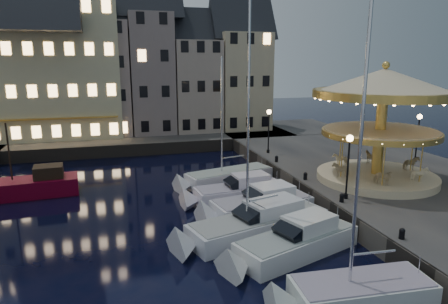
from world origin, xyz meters
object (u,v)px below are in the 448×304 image
object	(u,v)px
streetlamp_b	(349,158)
motorboat_d	(256,206)
motorboat_c	(253,225)
streetlamp_d	(418,131)
bollard_c	(305,176)
streetlamp_c	(269,125)
bollard_a	(402,233)
bollard_d	(277,159)
motorboat_a	(349,295)
carousel	(383,104)
motorboat_f	(223,178)
motorboat_b	(292,244)
motorboat_e	(235,193)
bollard_b	(342,197)
red_fishing_boat	(31,187)

from	to	relation	value
streetlamp_b	motorboat_d	world-z (taller)	streetlamp_b
streetlamp_b	motorboat_d	size ratio (longest dim) A/B	0.54
streetlamp_b	motorboat_c	xyz separation A→B (m)	(-6.67, -1.09, -3.34)
streetlamp_d	bollard_c	size ratio (longest dim) A/B	7.32
streetlamp_c	bollard_a	bearing A→B (deg)	-91.76
bollard_d	streetlamp_c	bearing A→B (deg)	80.27
streetlamp_b	motorboat_a	size ratio (longest dim) A/B	0.36
motorboat_d	carousel	xyz separation A→B (m)	(9.81, 1.13, 6.34)
bollard_d	motorboat_f	world-z (taller)	motorboat_f
motorboat_a	motorboat_d	world-z (taller)	motorboat_a
streetlamp_b	bollard_a	size ratio (longest dim) A/B	7.32
streetlamp_c	motorboat_b	size ratio (longest dim) A/B	0.52
bollard_d	motorboat_e	distance (m)	7.57
streetlamp_c	bollard_a	distance (m)	19.66
streetlamp_c	motorboat_c	distance (m)	16.38
bollard_c	motorboat_c	distance (m)	8.30
bollard_b	carousel	world-z (taller)	carousel
streetlamp_d	motorboat_e	bearing A→B (deg)	-172.65
streetlamp_d	motorboat_f	size ratio (longest dim) A/B	0.37
streetlamp_d	bollard_d	bearing A→B (deg)	165.85
motorboat_f	motorboat_c	bearing A→B (deg)	-95.38
bollard_d	motorboat_f	distance (m)	5.34
streetlamp_c	motorboat_b	xyz separation A→B (m)	(-5.56, -17.39, -3.38)
streetlamp_b	streetlamp_d	distance (m)	13.29
motorboat_f	carousel	world-z (taller)	motorboat_f
motorboat_a	motorboat_b	bearing A→B (deg)	94.93
motorboat_b	streetlamp_d	bearing A→B (deg)	32.86
bollard_d	red_fishing_boat	world-z (taller)	red_fishing_boat
bollard_a	motorboat_e	world-z (taller)	motorboat_e
bollard_a	motorboat_f	world-z (taller)	motorboat_f
bollard_b	carousel	distance (m)	8.10
streetlamp_c	motorboat_f	distance (m)	8.11
bollard_c	motorboat_e	xyz separation A→B (m)	(-5.38, 0.27, -0.96)
bollard_d	red_fishing_boat	bearing A→B (deg)	179.68
streetlamp_d	bollard_a	distance (m)	17.79
bollard_c	red_fishing_boat	xyz separation A→B (m)	(-19.85, 5.61, -0.91)
motorboat_c	motorboat_d	size ratio (longest dim) A/B	1.65
motorboat_a	motorboat_c	bearing A→B (deg)	101.44
streetlamp_d	motorboat_a	world-z (taller)	motorboat_a
streetlamp_d	bollard_b	size ratio (longest dim) A/B	7.32
streetlamp_d	red_fishing_boat	xyz separation A→B (m)	(-31.75, 3.11, -3.33)
streetlamp_d	motorboat_e	xyz separation A→B (m)	(-17.28, -2.23, -3.38)
bollard_b	motorboat_c	distance (m)	6.17
streetlamp_c	motorboat_c	bearing A→B (deg)	-114.57
motorboat_a	motorboat_c	xyz separation A→B (m)	(-1.52, 7.49, 0.14)
bollard_c	motorboat_c	size ratio (longest dim) A/B	0.04
streetlamp_b	bollard_d	size ratio (longest dim) A/B	7.32
streetlamp_b	motorboat_c	size ratio (longest dim) A/B	0.33
motorboat_b	motorboat_e	size ratio (longest dim) A/B	1.04
motorboat_a	motorboat_e	distance (m)	13.37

